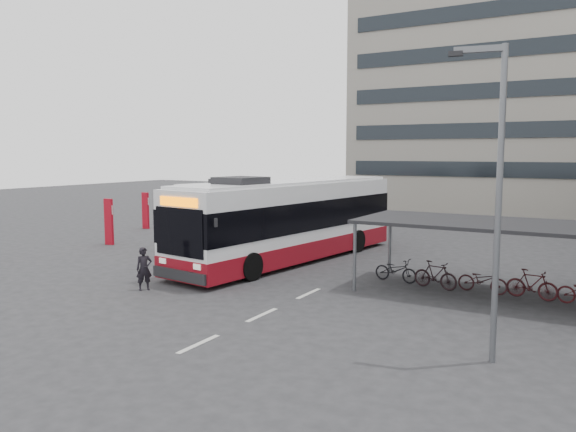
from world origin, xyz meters
The scene contains 10 objects.
ground centered at (0.00, 0.00, 0.00)m, with size 120.00×120.00×0.00m, color #28282B.
bike_shelter centered at (8.47, 3.00, 1.44)m, with size 10.00×4.00×2.54m.
office_block centered at (6.00, 36.00, 12.50)m, with size 30.00×15.00×25.00m, color gray.
road_markings centered at (2.50, -3.00, 0.01)m, with size 0.15×7.60×0.01m.
bus_main centered at (-1.13, 5.00, 1.82)m, with size 4.56×13.48×3.91m.
bus_teal centered at (-5.83, 10.62, 1.62)m, with size 5.75×12.01×3.48m.
pedestrian centered at (-2.82, -2.48, 0.77)m, with size 0.56×0.37×1.55m, color black.
lamp_post centered at (9.15, -3.52, 4.15)m, with size 1.27×0.38×7.27m.
sign_totem_mid centered at (-11.65, 3.93, 1.27)m, with size 0.53×0.21×2.46m.
sign_totem_north centered at (-14.56, 9.62, 1.21)m, with size 0.51×0.18×2.34m.
Camera 1 is at (11.47, -16.87, 4.88)m, focal length 35.00 mm.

